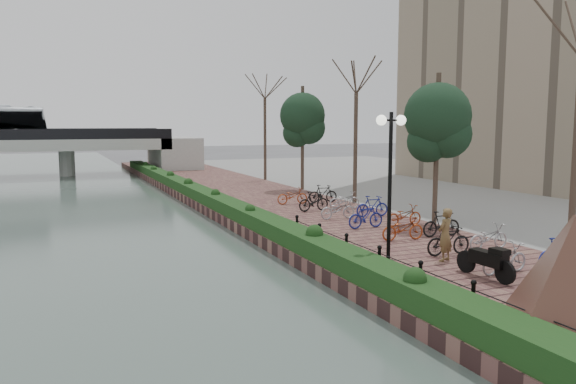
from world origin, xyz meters
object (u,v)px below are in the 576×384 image
granite_monument (576,274)px  lamppost (390,155)px  motorcycle (485,259)px  pedestrian (445,235)px

granite_monument → lamppost: bearing=92.5°
lamppost → motorcycle: (1.57, -2.52, -2.86)m
granite_monument → motorcycle: (1.28, 4.00, -0.71)m
motorcycle → granite_monument: bearing=-112.8°
granite_monument → pedestrian: 6.28m
lamppost → pedestrian: bearing=-13.5°
lamppost → pedestrian: size_ratio=2.77×
granite_monument → motorcycle: bearing=72.2°
motorcycle → lamppost: bearing=116.8°
granite_monument → pedestrian: size_ratio=2.22×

